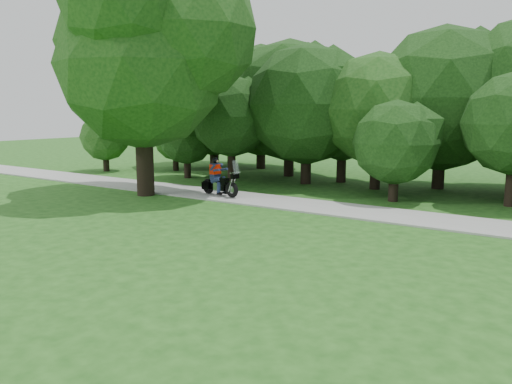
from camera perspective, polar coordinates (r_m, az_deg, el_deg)
The scene contains 5 objects.
ground at distance 8.87m, azimuth 4.83°, elevation -12.66°, with size 100.00×100.00×0.00m, color #1E4C15.
walkway at distance 16.05m, azimuth 18.90°, elevation -3.00°, with size 60.00×2.20×0.06m, color gray.
tree_line at distance 22.13m, azimuth 25.29°, elevation 9.20°, with size 39.92×11.80×7.54m.
big_tree_west at distance 20.34m, azimuth -12.38°, elevation 16.00°, with size 8.64×6.56×9.96m.
touring_motorcycle at distance 19.32m, azimuth -4.40°, elevation 1.19°, with size 1.93×0.76×1.47m.
Camera 1 is at (3.97, -7.20, 3.31)m, focal length 35.00 mm.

